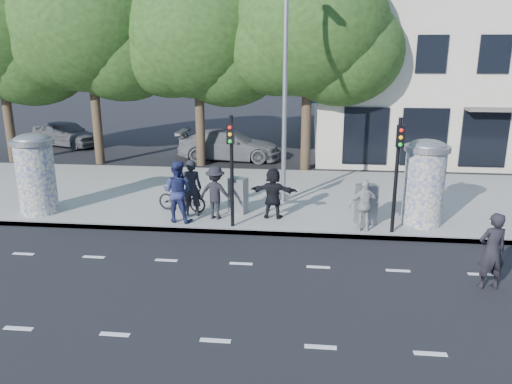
# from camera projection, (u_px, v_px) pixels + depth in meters

# --- Properties ---
(ground) EXTENTS (120.00, 120.00, 0.00)m
(ground) POSITION_uv_depth(u_px,v_px,m) (233.00, 288.00, 11.65)
(ground) COLOR black
(ground) RESTS_ON ground
(sidewalk) EXTENTS (40.00, 8.00, 0.15)m
(sidewalk) POSITION_uv_depth(u_px,v_px,m) (263.00, 196.00, 18.80)
(sidewalk) COLOR gray
(sidewalk) RESTS_ON ground
(curb) EXTENTS (40.00, 0.10, 0.16)m
(curb) POSITION_uv_depth(u_px,v_px,m) (251.00, 232.00, 15.03)
(curb) COLOR slate
(curb) RESTS_ON ground
(lane_dash_near) EXTENTS (32.00, 0.12, 0.01)m
(lane_dash_near) POSITION_uv_depth(u_px,v_px,m) (215.00, 341.00, 9.55)
(lane_dash_near) COLOR silver
(lane_dash_near) RESTS_ON ground
(lane_dash_far) EXTENTS (32.00, 0.12, 0.01)m
(lane_dash_far) POSITION_uv_depth(u_px,v_px,m) (241.00, 264.00, 12.99)
(lane_dash_far) COLOR silver
(lane_dash_far) RESTS_ON ground
(ad_column_left) EXTENTS (1.36, 1.36, 2.65)m
(ad_column_left) POSITION_uv_depth(u_px,v_px,m) (36.00, 172.00, 16.28)
(ad_column_left) COLOR beige
(ad_column_left) RESTS_ON sidewalk
(ad_column_right) EXTENTS (1.36, 1.36, 2.65)m
(ad_column_right) POSITION_uv_depth(u_px,v_px,m) (424.00, 180.00, 15.19)
(ad_column_right) COLOR beige
(ad_column_right) RESTS_ON sidewalk
(traffic_pole_near) EXTENTS (0.22, 0.31, 3.40)m
(traffic_pole_near) POSITION_uv_depth(u_px,v_px,m) (231.00, 160.00, 14.73)
(traffic_pole_near) COLOR black
(traffic_pole_near) RESTS_ON sidewalk
(traffic_pole_far) EXTENTS (0.22, 0.31, 3.40)m
(traffic_pole_far) POSITION_uv_depth(u_px,v_px,m) (397.00, 164.00, 14.23)
(traffic_pole_far) COLOR black
(traffic_pole_far) RESTS_ON sidewalk
(street_lamp) EXTENTS (0.25, 0.93, 8.00)m
(street_lamp) POSITION_uv_depth(u_px,v_px,m) (285.00, 68.00, 16.60)
(street_lamp) COLOR slate
(street_lamp) RESTS_ON sidewalk
(tree_mid_left) EXTENTS (7.20, 7.20, 9.57)m
(tree_mid_left) POSITION_uv_depth(u_px,v_px,m) (88.00, 24.00, 22.71)
(tree_mid_left) COLOR #38281C
(tree_mid_left) RESTS_ON ground
(tree_near_left) EXTENTS (6.80, 6.80, 8.97)m
(tree_near_left) POSITION_uv_depth(u_px,v_px,m) (197.00, 34.00, 22.50)
(tree_near_left) COLOR #38281C
(tree_near_left) RESTS_ON ground
(tree_center) EXTENTS (7.00, 7.00, 9.30)m
(tree_center) POSITION_uv_depth(u_px,v_px,m) (309.00, 27.00, 21.53)
(tree_center) COLOR #38281C
(tree_center) RESTS_ON ground
(building) EXTENTS (20.30, 15.85, 12.00)m
(building) POSITION_uv_depth(u_px,v_px,m) (498.00, 38.00, 27.88)
(building) COLOR beige
(building) RESTS_ON ground
(ped_a) EXTENTS (0.98, 0.75, 1.79)m
(ped_a) POSITION_uv_depth(u_px,v_px,m) (32.00, 188.00, 16.23)
(ped_a) COLOR black
(ped_a) RESTS_ON sidewalk
(ped_b) EXTENTS (0.74, 0.55, 1.87)m
(ped_b) POSITION_uv_depth(u_px,v_px,m) (191.00, 188.00, 16.05)
(ped_b) COLOR black
(ped_b) RESTS_ON sidewalk
(ped_c) EXTENTS (1.05, 0.87, 1.95)m
(ped_c) POSITION_uv_depth(u_px,v_px,m) (177.00, 191.00, 15.53)
(ped_c) COLOR navy
(ped_c) RESTS_ON sidewalk
(ped_d) EXTENTS (1.20, 0.82, 1.71)m
(ped_d) POSITION_uv_depth(u_px,v_px,m) (216.00, 193.00, 15.83)
(ped_d) COLOR black
(ped_d) RESTS_ON sidewalk
(ped_e) EXTENTS (1.03, 0.76, 1.58)m
(ped_e) POSITION_uv_depth(u_px,v_px,m) (364.00, 206.00, 14.73)
(ped_e) COLOR #A3A2A5
(ped_e) RESTS_ON sidewalk
(ped_f) EXTENTS (1.57, 0.67, 1.65)m
(ped_f) POSITION_uv_depth(u_px,v_px,m) (273.00, 193.00, 15.88)
(ped_f) COLOR black
(ped_f) RESTS_ON sidewalk
(man_road) EXTENTS (0.76, 0.58, 1.85)m
(man_road) POSITION_uv_depth(u_px,v_px,m) (492.00, 251.00, 11.43)
(man_road) COLOR black
(man_road) RESTS_ON ground
(bicycle) EXTENTS (0.90, 1.78, 0.89)m
(bicycle) POSITION_uv_depth(u_px,v_px,m) (182.00, 198.00, 16.65)
(bicycle) COLOR black
(bicycle) RESTS_ON sidewalk
(cabinet_left) EXTENTS (0.67, 0.57, 1.18)m
(cabinet_left) POSITION_uv_depth(u_px,v_px,m) (238.00, 195.00, 16.46)
(cabinet_left) COLOR slate
(cabinet_left) RESTS_ON sidewalk
(cabinet_right) EXTENTS (0.69, 0.58, 1.25)m
(cabinet_right) POSITION_uv_depth(u_px,v_px,m) (366.00, 204.00, 15.41)
(cabinet_right) COLOR slate
(cabinet_right) RESTS_ON sidewalk
(car_left) EXTENTS (3.29, 4.69, 1.48)m
(car_left) POSITION_uv_depth(u_px,v_px,m) (67.00, 134.00, 28.66)
(car_left) COLOR #4F5055
(car_left) RESTS_ON ground
(car_right) EXTENTS (2.27, 5.23, 1.50)m
(car_right) POSITION_uv_depth(u_px,v_px,m) (229.00, 145.00, 25.19)
(car_right) COLOR slate
(car_right) RESTS_ON ground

